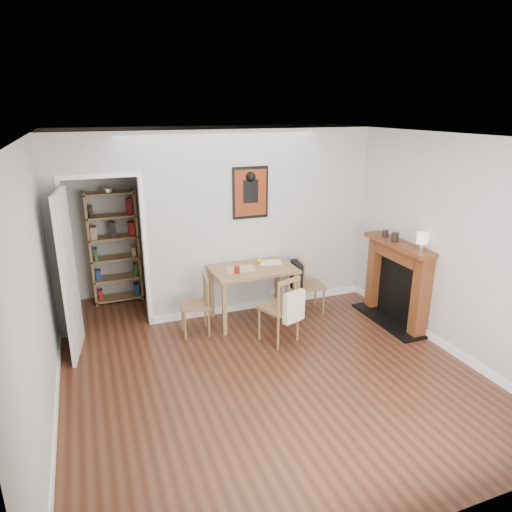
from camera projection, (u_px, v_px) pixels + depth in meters
name	position (u px, v px, depth m)	size (l,w,h in m)	color
ground	(258.00, 357.00, 5.51)	(5.20, 5.20, 0.00)	#532C1B
room_shell	(230.00, 226.00, 6.33)	(5.20, 5.20, 5.20)	#B9BAB8
dining_table	(253.00, 274.00, 6.28)	(1.14, 0.73, 0.78)	olive
chair_left	(195.00, 305.00, 5.97)	(0.44, 0.44, 0.80)	olive
chair_right	(309.00, 285.00, 6.60)	(0.50, 0.45, 0.81)	olive
chair_front	(279.00, 308.00, 5.76)	(0.58, 0.61, 0.90)	olive
bookshelf	(114.00, 248.00, 6.90)	(0.72, 0.29, 1.72)	olive
fireplace	(398.00, 279.00, 6.27)	(0.45, 1.25, 1.16)	brown
red_glass	(237.00, 269.00, 6.04)	(0.07, 0.07, 0.09)	maroon
orange_fruit	(260.00, 260.00, 6.42)	(0.08, 0.08, 0.08)	#FF990D
placemat	(241.00, 269.00, 6.19)	(0.37, 0.28, 0.00)	beige
notebook	(270.00, 262.00, 6.44)	(0.30, 0.22, 0.02)	silver
mantel_lamp	(422.00, 239.00, 5.73)	(0.14, 0.14, 0.22)	silver
ceramic_jar_a	(395.00, 237.00, 6.10)	(0.10, 0.10, 0.12)	black
ceramic_jar_b	(385.00, 234.00, 6.31)	(0.08, 0.08, 0.10)	black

